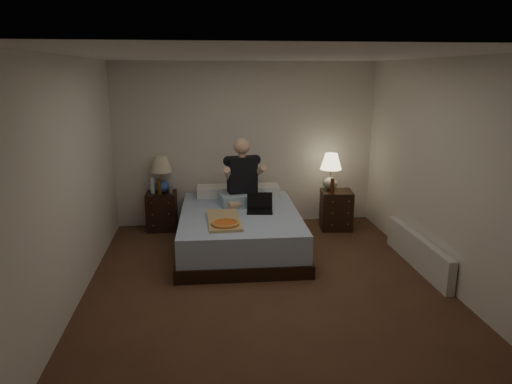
{
  "coord_description": "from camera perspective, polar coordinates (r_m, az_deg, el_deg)",
  "views": [
    {
      "loc": [
        -0.66,
        -4.71,
        2.35
      ],
      "look_at": [
        0.0,
        0.9,
        0.85
      ],
      "focal_mm": 32.0,
      "sensor_mm": 36.0,
      "label": 1
    }
  ],
  "objects": [
    {
      "name": "nightstand_right",
      "position": [
        7.08,
        9.98,
        -2.2
      ],
      "size": [
        0.5,
        0.46,
        0.59
      ],
      "primitive_type": "cube",
      "rotation": [
        0.0,
        0.0,
        -0.12
      ],
      "color": "black",
      "rests_on": "floor"
    },
    {
      "name": "lamp_right",
      "position": [
        7.01,
        9.32,
        2.52
      ],
      "size": [
        0.36,
        0.36,
        0.56
      ],
      "primitive_type": null,
      "rotation": [
        0.0,
        0.0,
        0.14
      ],
      "color": "#979890",
      "rests_on": "nightstand_right"
    },
    {
      "name": "wall_back",
      "position": [
        7.07,
        -1.29,
        5.92
      ],
      "size": [
        4.0,
        0.0,
        2.5
      ],
      "primitive_type": "cube",
      "rotation": [
        1.57,
        0.0,
        0.0
      ],
      "color": "white",
      "rests_on": "ground"
    },
    {
      "name": "radiator",
      "position": [
        6.0,
        19.55,
        -7.03
      ],
      "size": [
        0.1,
        1.6,
        0.4
      ],
      "primitive_type": "cube",
      "color": "silver",
      "rests_on": "floor"
    },
    {
      "name": "ceiling",
      "position": [
        4.76,
        1.33,
        16.69
      ],
      "size": [
        4.0,
        4.5,
        0.0
      ],
      "primitive_type": "cube",
      "rotation": [
        3.14,
        0.0,
        0.0
      ],
      "color": "white",
      "rests_on": "ground"
    },
    {
      "name": "water_bottle",
      "position": [
        6.97,
        -12.79,
        0.84
      ],
      "size": [
        0.07,
        0.07,
        0.25
      ],
      "primitive_type": "cylinder",
      "color": "silver",
      "rests_on": "nightstand_left"
    },
    {
      "name": "laptop",
      "position": [
        6.07,
        0.47,
        -1.46
      ],
      "size": [
        0.37,
        0.32,
        0.24
      ],
      "primitive_type": null,
      "rotation": [
        0.0,
        0.0,
        -0.12
      ],
      "color": "black",
      "rests_on": "bed"
    },
    {
      "name": "bed",
      "position": [
        6.22,
        -2.04,
        -4.76
      ],
      "size": [
        1.62,
        2.13,
        0.52
      ],
      "primitive_type": "cube",
      "rotation": [
        0.0,
        0.0,
        -0.03
      ],
      "color": "#6086C1",
      "rests_on": "floor"
    },
    {
      "name": "person",
      "position": [
        6.37,
        -1.64,
        2.51
      ],
      "size": [
        0.73,
        0.61,
        0.93
      ],
      "primitive_type": null,
      "rotation": [
        0.0,
        0.0,
        0.14
      ],
      "color": "black",
      "rests_on": "bed"
    },
    {
      "name": "pizza_box",
      "position": [
        5.52,
        -3.86,
        -4.04
      ],
      "size": [
        0.42,
        0.77,
        0.08
      ],
      "primitive_type": null,
      "rotation": [
        0.0,
        0.0,
        0.03
      ],
      "color": "tan",
      "rests_on": "bed"
    },
    {
      "name": "beer_bottle_left",
      "position": [
        6.9,
        -11.98,
        0.66
      ],
      "size": [
        0.06,
        0.06,
        0.23
      ],
      "primitive_type": "cylinder",
      "color": "#5E330D",
      "rests_on": "nightstand_left"
    },
    {
      "name": "wall_front",
      "position": [
        2.77,
        7.74,
        -8.61
      ],
      "size": [
        4.0,
        0.0,
        2.5
      ],
      "primitive_type": "cube",
      "rotation": [
        -1.57,
        0.0,
        0.0
      ],
      "color": "white",
      "rests_on": "ground"
    },
    {
      "name": "beer_bottle_right",
      "position": [
        6.84,
        9.53,
        0.79
      ],
      "size": [
        0.06,
        0.06,
        0.23
      ],
      "primitive_type": "cylinder",
      "color": "#55240C",
      "rests_on": "nightstand_right"
    },
    {
      "name": "wall_right",
      "position": [
        5.52,
        22.29,
        2.26
      ],
      "size": [
        0.0,
        4.5,
        2.5
      ],
      "primitive_type": "cube",
      "rotation": [
        1.57,
        0.0,
        -1.57
      ],
      "color": "white",
      "rests_on": "ground"
    },
    {
      "name": "wall_left",
      "position": [
        5.02,
        -22.03,
        1.11
      ],
      "size": [
        0.0,
        4.5,
        2.5
      ],
      "primitive_type": "cube",
      "rotation": [
        1.57,
        0.0,
        1.57
      ],
      "color": "white",
      "rests_on": "ground"
    },
    {
      "name": "lamp_left",
      "position": [
        6.95,
        -11.72,
        2.18
      ],
      "size": [
        0.37,
        0.37,
        0.56
      ],
      "primitive_type": null,
      "rotation": [
        0.0,
        0.0,
        -0.18
      ],
      "color": "#294897",
      "rests_on": "nightstand_left"
    },
    {
      "name": "nightstand_left",
      "position": [
        7.09,
        -11.67,
        -2.33
      ],
      "size": [
        0.45,
        0.4,
        0.58
      ],
      "primitive_type": "cube",
      "rotation": [
        0.0,
        0.0,
        -0.01
      ],
      "color": "black",
      "rests_on": "floor"
    },
    {
      "name": "soda_can",
      "position": [
        6.95,
        -10.65,
        0.27
      ],
      "size": [
        0.07,
        0.07,
        0.1
      ],
      "primitive_type": "cylinder",
      "color": "#A7A7A2",
      "rests_on": "nightstand_left"
    },
    {
      "name": "floor",
      "position": [
        5.3,
        1.16,
        -11.43
      ],
      "size": [
        4.0,
        4.5,
        0.0
      ],
      "primitive_type": "cube",
      "color": "brown",
      "rests_on": "ground"
    }
  ]
}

